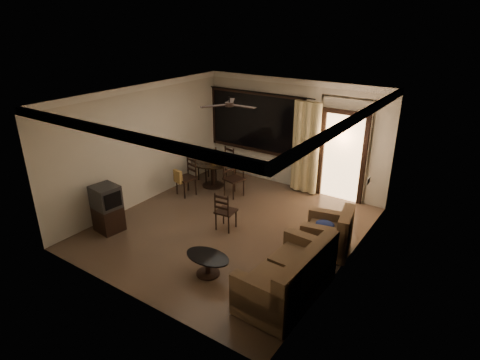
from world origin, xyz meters
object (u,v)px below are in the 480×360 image
Objects in this scene: dining_chair_west at (207,171)px; armchair at (330,235)px; dining_chair_east at (234,185)px; tv_cabinet at (107,208)px; dining_chair_north at (234,169)px; coffee_table at (208,262)px; dining_table at (213,166)px; side_chair at (226,218)px; dining_chair_south at (186,183)px; sofa at (290,279)px.

dining_chair_west is 4.40m from armchair.
tv_cabinet is at bearing 172.08° from dining_chair_east.
dining_chair_north is at bearing 139.22° from armchair.
dining_chair_west is 1.12× the size of coffee_table.
dining_chair_east reaches higher than dining_table.
tv_cabinet is at bearing 13.91° from dining_chair_west.
dining_chair_east is 1.10× the size of side_chair.
dining_chair_south is 1.00× the size of dining_chair_north.
dining_table is 2.37m from side_chair.
dining_chair_north is at bearing 88.19° from tv_cabinet.
armchair is at bearing -95.70° from dining_chair_east.
dining_chair_south is 1.10× the size of side_chair.
side_chair is (1.45, -2.39, -0.03)m from dining_chair_north.
dining_chair_north is at bearing 89.57° from dining_chair_south.
dining_chair_east is 4.05m from sofa.
dining_table is 1.13× the size of tv_cabinet.
side_chair is at bearing 41.74° from tv_cabinet.
dining_chair_south reaches higher than side_chair.
armchair is (4.00, -0.44, 0.05)m from dining_chair_south.
dining_table is at bearing 89.76° from tv_cabinet.
dining_chair_south is (-0.21, -0.83, -0.25)m from dining_table.
dining_table is 1.34× the size of coffee_table.
dining_chair_north is (0.54, 0.51, 0.00)m from dining_chair_west.
armchair is at bearing 84.43° from dining_chair_west.
dining_chair_north is (0.40, 1.55, -0.02)m from dining_chair_south.
sofa is at bearing -118.20° from dining_chair_east.
side_chair is (1.64, -1.68, -0.30)m from dining_table.
tv_cabinet is 0.56× the size of sofa.
sofa is at bearing 67.09° from dining_chair_west.
dining_chair_north is 5.13m from sofa.
sofa is at bearing 8.76° from tv_cabinet.
dining_table is at bearing 89.22° from dining_chair_north.
coffee_table is (2.69, -0.06, -0.26)m from tv_cabinet.
dining_table is 1.19× the size of dining_chair_north.
dining_chair_east is at bearing 74.39° from tv_cabinet.
dining_table is 0.63× the size of sofa.
coffee_table is (-1.48, -0.23, -0.13)m from sofa.
dining_chair_west is at bearing 84.75° from dining_chair_east.
dining_chair_north is at bearing 118.93° from coffee_table.
dining_chair_east and dining_chair_south have the same top height.
dining_chair_east is 3.32m from coffee_table.
dining_chair_west is at bearing 111.81° from dining_chair_south.
dining_chair_west is at bearing 148.49° from armchair.
dining_table is 0.90m from dining_chair_south.
dining_chair_east is 0.94× the size of tv_cabinet.
side_chair is (1.99, -1.88, -0.03)m from dining_chair_west.
dining_table reaches higher than coffee_table.
dining_chair_north is at bearing -64.27° from side_chair.
dining_chair_south is at bearing 154.76° from sofa.
side_chair is at bearing -136.54° from dining_chair_east.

